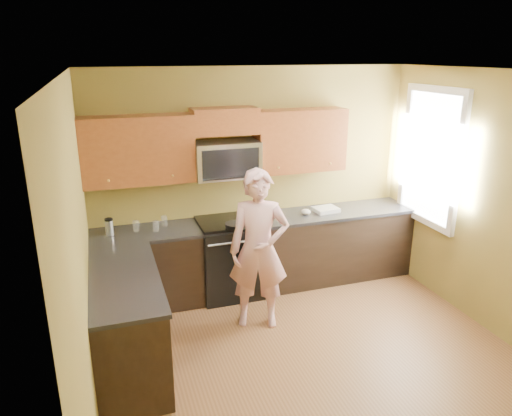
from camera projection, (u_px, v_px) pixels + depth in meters
name	position (u px, v px, depth m)	size (l,w,h in m)	color
floor	(319.00, 365.00, 4.57)	(4.00, 4.00, 0.00)	brown
ceiling	(333.00, 72.00, 3.73)	(4.00, 4.00, 0.00)	white
wall_back	(254.00, 178.00, 5.96)	(4.00, 4.00, 0.00)	olive
wall_front	(506.00, 373.00, 2.35)	(4.00, 4.00, 0.00)	olive
wall_left	(81.00, 264.00, 3.55)	(4.00, 4.00, 0.00)	olive
wall_right	(507.00, 211.00, 4.75)	(4.00, 4.00, 0.00)	olive
cabinet_back_run	(261.00, 255.00, 5.97)	(4.00, 0.60, 0.88)	black
cabinet_left_run	(127.00, 323.00, 4.47)	(0.60, 1.60, 0.88)	black
countertop_back	(262.00, 220.00, 5.82)	(4.00, 0.62, 0.04)	black
countertop_left	(124.00, 278.00, 4.33)	(0.62, 1.60, 0.04)	black
stove	(231.00, 257.00, 5.82)	(0.76, 0.65, 0.95)	black
microwave	(227.00, 177.00, 5.63)	(0.76, 0.40, 0.42)	silver
upper_cab_left	(140.00, 183.00, 5.36)	(1.22, 0.33, 0.75)	brown
upper_cab_right	(299.00, 170.00, 5.94)	(1.12, 0.33, 0.75)	brown
upper_cab_over_mw	(225.00, 121.00, 5.45)	(0.76, 0.33, 0.30)	brown
window	(431.00, 157.00, 5.73)	(0.06, 1.06, 1.66)	white
woman	(259.00, 250.00, 5.04)	(0.63, 0.42, 1.73)	#DC6E79
frying_pan	(236.00, 227.00, 5.44)	(0.24, 0.42, 0.06)	black
butter_tub	(254.00, 222.00, 5.70)	(0.12, 0.12, 0.09)	yellow
toast_slice	(260.00, 219.00, 5.79)	(0.11, 0.11, 0.01)	#B27F47
napkin_a	(258.00, 220.00, 5.69)	(0.11, 0.12, 0.06)	silver
napkin_b	(306.00, 212.00, 5.96)	(0.12, 0.13, 0.07)	silver
dish_towel	(326.00, 209.00, 6.08)	(0.30, 0.24, 0.05)	silver
travel_mug	(110.00, 235.00, 5.30)	(0.09, 0.09, 0.19)	silver
glass_a	(136.00, 226.00, 5.40)	(0.07, 0.07, 0.12)	silver
glass_b	(164.00, 221.00, 5.56)	(0.07, 0.07, 0.12)	silver
glass_c	(156.00, 226.00, 5.40)	(0.07, 0.07, 0.12)	silver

